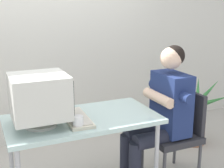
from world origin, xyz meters
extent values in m
cube|color=silver|center=(0.30, 1.40, 1.50)|extent=(8.00, 0.10, 3.00)
cylinder|color=#B7B7BC|center=(0.55, -0.26, 0.35)|extent=(0.04, 0.04, 0.71)
cylinder|color=#B7B7BC|center=(-0.55, 0.26, 0.35)|extent=(0.04, 0.04, 0.71)
cylinder|color=#B7B7BC|center=(0.55, 0.26, 0.35)|extent=(0.04, 0.04, 0.71)
cube|color=silver|center=(0.00, 0.00, 0.72)|extent=(1.22, 0.65, 0.04)
cylinder|color=silver|center=(-0.34, -0.05, 0.75)|extent=(0.24, 0.24, 0.02)
cylinder|color=silver|center=(-0.34, -0.05, 0.79)|extent=(0.06, 0.06, 0.06)
cube|color=silver|center=(-0.34, -0.05, 0.98)|extent=(0.41, 0.40, 0.32)
cube|color=black|center=(-0.13, -0.05, 0.98)|extent=(0.01, 0.34, 0.26)
cube|color=beige|center=(-0.06, -0.03, 0.75)|extent=(0.20, 0.46, 0.02)
cube|color=beige|center=(-0.06, -0.03, 0.77)|extent=(0.17, 0.42, 0.01)
cylinder|color=#4C4C51|center=(1.06, -0.20, 0.20)|extent=(0.03, 0.03, 0.39)
cylinder|color=#4C4C51|center=(0.67, 0.18, 0.20)|extent=(0.03, 0.03, 0.39)
cylinder|color=#4C4C51|center=(1.06, 0.18, 0.20)|extent=(0.03, 0.03, 0.39)
cube|color=#2D2D33|center=(0.87, -0.01, 0.42)|extent=(0.45, 0.45, 0.06)
cube|color=#2D2D33|center=(1.07, -0.01, 0.65)|extent=(0.04, 0.40, 0.39)
cube|color=navy|center=(0.85, -0.01, 0.75)|extent=(0.22, 0.39, 0.56)
sphere|color=beige|center=(0.83, -0.01, 1.17)|extent=(0.20, 0.20, 0.20)
sphere|color=black|center=(0.86, -0.01, 1.19)|extent=(0.19, 0.19, 0.19)
cylinder|color=#262838|center=(0.64, -0.10, 0.47)|extent=(0.41, 0.14, 0.14)
cylinder|color=#262838|center=(0.64, 0.08, 0.47)|extent=(0.41, 0.14, 0.14)
cylinder|color=#262838|center=(0.44, -0.10, 0.24)|extent=(0.11, 0.11, 0.47)
cylinder|color=#262838|center=(0.44, 0.08, 0.24)|extent=(0.11, 0.11, 0.47)
cylinder|color=navy|center=(0.83, -0.24, 0.87)|extent=(0.09, 0.14, 0.09)
cylinder|color=navy|center=(0.83, 0.21, 0.87)|extent=(0.09, 0.14, 0.09)
cylinder|color=beige|center=(0.71, -0.01, 0.82)|extent=(0.09, 0.39, 0.09)
cylinder|color=#9E6647|center=(1.55, 0.49, 0.15)|extent=(0.26, 0.26, 0.29)
cylinder|color=brown|center=(1.55, 0.49, 0.39)|extent=(0.04, 0.04, 0.19)
cone|color=#37813E|center=(1.68, 0.48, 0.60)|extent=(0.37, 0.12, 0.37)
cone|color=#37813E|center=(1.65, 0.58, 0.59)|extent=(0.30, 0.32, 0.38)
cone|color=#37813E|center=(1.54, 0.63, 0.59)|extent=(0.11, 0.39, 0.35)
cone|color=#37813E|center=(1.46, 0.58, 0.59)|extent=(0.31, 0.32, 0.38)
cone|color=#37813E|center=(1.44, 0.47, 0.61)|extent=(0.36, 0.14, 0.39)
cone|color=#37813E|center=(1.45, 0.42, 0.60)|extent=(0.32, 0.27, 0.39)
cone|color=#37813E|center=(1.53, 0.33, 0.55)|extent=(0.12, 0.43, 0.27)
cone|color=#37813E|center=(1.67, 0.37, 0.54)|extent=(0.32, 0.38, 0.29)
cylinder|color=white|center=(-0.10, -0.20, 0.79)|extent=(0.08, 0.08, 0.09)
torus|color=white|center=(-0.10, -0.16, 0.79)|extent=(0.07, 0.01, 0.07)
camera|label=1|loc=(-0.74, -2.24, 1.63)|focal=49.57mm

